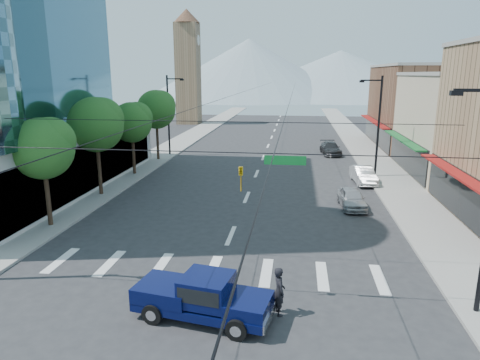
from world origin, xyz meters
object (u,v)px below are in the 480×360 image
(pedestrian, at_px, (279,291))
(parked_car_far, at_px, (330,148))
(parked_car_mid, at_px, (363,175))
(pickup_truck, at_px, (202,296))
(parked_car_near, at_px, (352,198))

(pedestrian, relative_size, parked_car_far, 0.40)
(pedestrian, relative_size, parked_car_mid, 0.45)
(pickup_truck, xyz_separation_m, pedestrian, (2.90, 0.70, 0.04))
(parked_car_mid, bearing_deg, parked_car_near, -109.89)
(parked_car_far, bearing_deg, pickup_truck, -107.66)
(parked_car_mid, height_order, parked_car_far, parked_car_mid)
(parked_car_near, height_order, parked_car_mid, parked_car_mid)
(pickup_truck, xyz_separation_m, parked_car_near, (7.37, 15.12, -0.25))
(pedestrian, distance_m, parked_car_far, 35.21)
(parked_car_far, bearing_deg, pedestrian, -103.27)
(pickup_truck, height_order, parked_car_near, pickup_truck)
(pickup_truck, bearing_deg, parked_car_mid, 77.69)
(pedestrian, relative_size, parked_car_near, 0.49)
(parked_car_near, height_order, parked_car_far, parked_car_far)
(parked_car_near, distance_m, parked_car_mid, 7.39)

